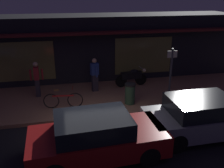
{
  "coord_description": "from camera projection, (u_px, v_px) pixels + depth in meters",
  "views": [
    {
      "loc": [
        -1.13,
        -7.6,
        4.8
      ],
      "look_at": [
        0.91,
        2.4,
        0.95
      ],
      "focal_mm": 39.32,
      "sensor_mm": 36.0,
      "label": 1
    }
  ],
  "objects": [
    {
      "name": "ground_plane",
      "position": [
        101.0,
        133.0,
        8.87
      ],
      "size": [
        60.0,
        60.0,
        0.0
      ],
      "primitive_type": "plane",
      "color": "black"
    },
    {
      "name": "sidewalk_slab",
      "position": [
        91.0,
        98.0,
        11.6
      ],
      "size": [
        18.0,
        4.0,
        0.15
      ],
      "primitive_type": "cube",
      "color": "#8C6047",
      "rests_on": "ground_plane"
    },
    {
      "name": "storefront_building",
      "position": [
        83.0,
        47.0,
        14.09
      ],
      "size": [
        18.0,
        3.3,
        3.6
      ],
      "color": "black",
      "rests_on": "ground_plane"
    },
    {
      "name": "motorcycle",
      "position": [
        132.0,
        77.0,
        12.78
      ],
      "size": [
        1.7,
        0.55,
        0.97
      ],
      "color": "black",
      "rests_on": "sidewalk_slab"
    },
    {
      "name": "bicycle_parked",
      "position": [
        63.0,
        100.0,
        10.37
      ],
      "size": [
        1.66,
        0.42,
        0.91
      ],
      "color": "black",
      "rests_on": "sidewalk_slab"
    },
    {
      "name": "person_photographer",
      "position": [
        37.0,
        79.0,
        11.36
      ],
      "size": [
        0.61,
        0.39,
        1.67
      ],
      "color": "#28232D",
      "rests_on": "sidewalk_slab"
    },
    {
      "name": "person_bystander",
      "position": [
        95.0,
        74.0,
        11.96
      ],
      "size": [
        0.42,
        0.61,
        1.67
      ],
      "color": "#28232D",
      "rests_on": "sidewalk_slab"
    },
    {
      "name": "sign_post",
      "position": [
        171.0,
        72.0,
        10.74
      ],
      "size": [
        0.44,
        0.09,
        2.4
      ],
      "color": "#47474C",
      "rests_on": "sidewalk_slab"
    },
    {
      "name": "trash_bin",
      "position": [
        130.0,
        93.0,
        10.73
      ],
      "size": [
        0.48,
        0.48,
        0.93
      ],
      "color": "#2D4C33",
      "rests_on": "sidewalk_slab"
    },
    {
      "name": "parked_car_far",
      "position": [
        97.0,
        137.0,
        7.37
      ],
      "size": [
        4.19,
        1.97,
        1.42
      ],
      "color": "black",
      "rests_on": "ground_plane"
    },
    {
      "name": "parked_car_across",
      "position": [
        202.0,
        117.0,
        8.58
      ],
      "size": [
        4.13,
        1.84,
        1.42
      ],
      "color": "black",
      "rests_on": "ground_plane"
    }
  ]
}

